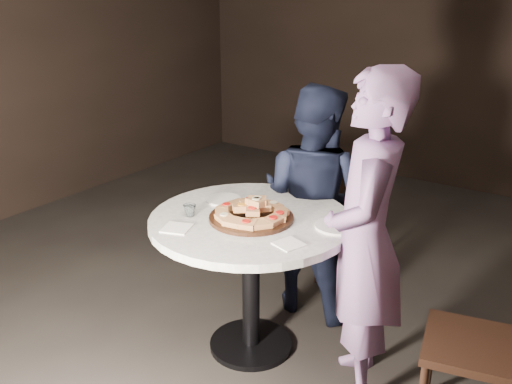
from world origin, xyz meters
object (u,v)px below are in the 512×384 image
chair_far (344,220)px  focaccia_pile (252,210)px  serving_board (251,218)px  table (251,243)px  diner_teal (365,241)px  diner_navy (313,201)px  water_glass (190,211)px  chair_right (499,337)px

chair_far → focaccia_pile: bearing=68.7°
serving_board → chair_far: serving_board is taller
table → diner_teal: bearing=4.4°
serving_board → diner_navy: 0.64m
water_glass → diner_navy: diner_navy is taller
serving_board → water_glass: water_glass is taller
chair_right → diner_navy: size_ratio=0.63×
water_glass → chair_far: bearing=73.7°
diner_navy → diner_teal: (0.60, -0.56, 0.11)m
serving_board → water_glass: size_ratio=6.42×
focaccia_pile → water_glass: bearing=-152.4°
table → focaccia_pile: 0.21m
chair_far → water_glass: bearing=55.1°
water_glass → chair_far: 1.31m
chair_right → diner_navy: diner_navy is taller
table → chair_right: bearing=3.2°
focaccia_pile → diner_navy: 0.64m
focaccia_pile → diner_navy: size_ratio=0.27×
table → diner_teal: (0.65, 0.05, 0.17)m
chair_far → serving_board: bearing=68.6°
table → water_glass: water_glass is taller
focaccia_pile → chair_far: (0.05, 1.04, -0.41)m
water_glass → diner_navy: (0.32, 0.79, -0.13)m
chair_right → water_glass: bearing=-93.8°
chair_far → diner_navy: bearing=67.6°
serving_board → water_glass: (-0.30, -0.16, 0.02)m
serving_board → table: bearing=131.4°
table → serving_board: (0.02, -0.02, 0.16)m
water_glass → diner_teal: (0.93, 0.23, -0.02)m
water_glass → focaccia_pile: bearing=27.6°
table → focaccia_pile: focaccia_pile is taller
chair_far → chair_right: (1.23, -0.95, 0.07)m
chair_far → diner_teal: 1.19m
water_glass → chair_right: chair_right is taller
diner_teal → chair_far: bearing=-171.6°
serving_board → diner_teal: 0.63m
water_glass → diner_navy: 0.86m
chair_far → chair_right: 1.56m
table → chair_far: table is taller
diner_teal → serving_board: bearing=-105.8°
serving_board → diner_teal: bearing=6.7°
serving_board → diner_teal: (0.63, 0.07, 0.01)m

